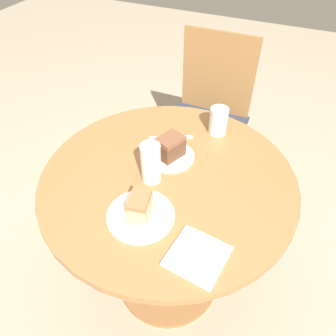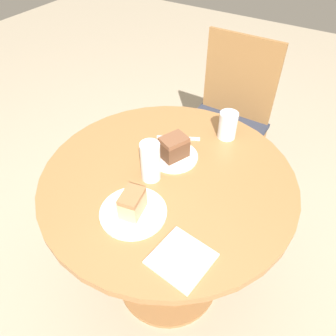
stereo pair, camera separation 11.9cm
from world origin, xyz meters
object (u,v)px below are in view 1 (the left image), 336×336
(chair, at_px, (209,113))
(cake_slice_near, at_px, (170,147))
(glass_lemonade, at_px, (151,165))
(plate_near, at_px, (170,156))
(glass_water, at_px, (218,122))
(cake_slice_far, at_px, (140,206))
(plate_far, at_px, (141,216))

(chair, xyz_separation_m, cake_slice_near, (0.07, -0.75, 0.32))
(glass_lemonade, bearing_deg, chair, 93.47)
(plate_near, bearing_deg, glass_lemonade, -95.85)
(glass_lemonade, distance_m, glass_water, 0.39)
(cake_slice_far, bearing_deg, plate_far, 0.00)
(chair, relative_size, cake_slice_far, 9.27)
(chair, relative_size, glass_water, 8.15)
(plate_far, relative_size, cake_slice_near, 1.83)
(glass_lemonade, bearing_deg, plate_far, -75.56)
(chair, xyz_separation_m, glass_water, (0.19, -0.52, 0.32))
(glass_water, bearing_deg, plate_near, -117.25)
(cake_slice_near, bearing_deg, glass_lemonade, -95.85)
(plate_far, xyz_separation_m, glass_lemonade, (-0.04, 0.17, 0.06))
(plate_near, bearing_deg, chair, 95.18)
(cake_slice_far, distance_m, glass_lemonade, 0.18)
(plate_far, xyz_separation_m, cake_slice_near, (-0.03, 0.31, 0.05))
(cake_slice_near, xyz_separation_m, glass_water, (0.12, 0.23, -0.00))
(chair, bearing_deg, cake_slice_far, -84.96)
(chair, xyz_separation_m, cake_slice_far, (0.10, -1.06, 0.32))
(cake_slice_near, relative_size, cake_slice_far, 1.19)
(chair, distance_m, glass_water, 0.64)
(plate_far, height_order, cake_slice_far, cake_slice_far)
(plate_near, relative_size, cake_slice_far, 1.86)
(plate_near, bearing_deg, cake_slice_far, -84.44)
(plate_far, bearing_deg, cake_slice_far, 0.00)
(chair, xyz_separation_m, plate_far, (0.10, -1.06, 0.28))
(cake_slice_far, bearing_deg, cake_slice_near, 95.56)
(chair, xyz_separation_m, plate_near, (0.07, -0.75, 0.28))
(cake_slice_far, bearing_deg, chair, 95.29)
(cake_slice_near, distance_m, cake_slice_far, 0.31)
(plate_far, distance_m, glass_lemonade, 0.19)
(cake_slice_far, bearing_deg, plate_near, 95.56)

